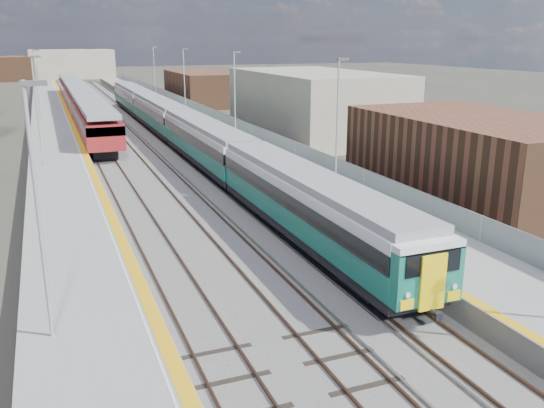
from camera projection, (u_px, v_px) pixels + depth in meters
ground at (150, 136)px, 58.62m from camera, size 320.00×320.00×0.00m
ballast_bed at (124, 134)px, 60.06m from camera, size 10.50×155.00×0.06m
tracks at (127, 130)px, 61.74m from camera, size 8.96×160.00×0.17m
platform_right at (194, 125)px, 62.56m from camera, size 4.70×155.00×8.52m
platform_left at (54, 133)px, 57.52m from camera, size 4.30×155.00×8.52m
green_train at (179, 125)px, 52.00m from camera, size 2.66×74.27×2.93m
red_train at (80, 100)px, 71.53m from camera, size 2.99×60.62×3.78m
tree_d at (273, 81)px, 81.91m from camera, size 4.50×4.50×6.10m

